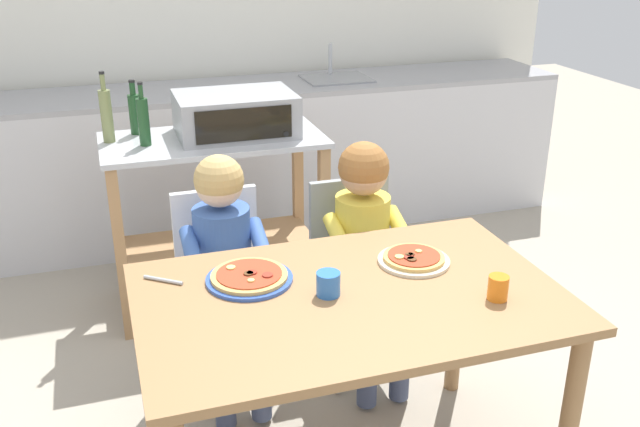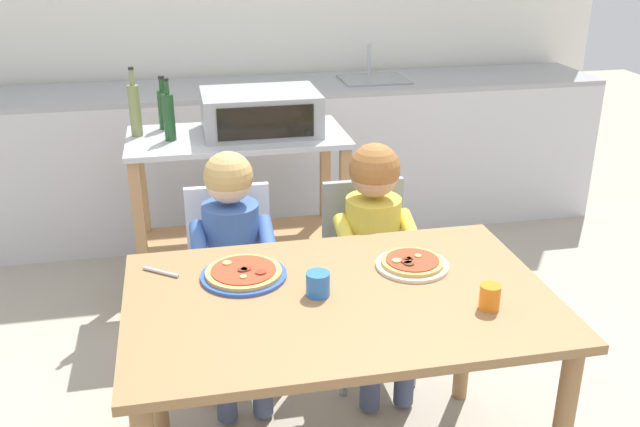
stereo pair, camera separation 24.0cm
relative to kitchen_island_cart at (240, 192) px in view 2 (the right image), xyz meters
name	(u,v)px [view 2 (the right image)]	position (x,y,z in m)	size (l,w,h in m)	color
ground_plane	(288,324)	(0.18, -0.34, -0.57)	(10.56, 10.56, 0.00)	#A89E8C
kitchen_counter	(255,158)	(0.18, 0.89, -0.12)	(4.27, 0.60, 1.10)	silver
kitchen_island_cart	(240,192)	(0.00, 0.00, 0.00)	(1.04, 0.53, 0.86)	#B7BABF
toaster_oven	(261,112)	(0.12, 0.02, 0.39)	(0.55, 0.40, 0.20)	#999BA0
bottle_tall_green_wine	(169,116)	(-0.31, -0.03, 0.41)	(0.05, 0.05, 0.29)	#1E4723
bottle_clear_vinegar	(135,109)	(-0.46, 0.08, 0.42)	(0.05, 0.05, 0.32)	olive
bottle_squat_spirits	(164,107)	(-0.33, 0.18, 0.40)	(0.06, 0.06, 0.26)	#1E4723
dining_table	(339,323)	(0.18, -1.39, 0.06)	(1.32, 0.84, 0.74)	olive
dining_chair_left	(232,272)	(-0.10, -0.67, -0.09)	(0.36, 0.36, 0.81)	silver
dining_chair_right	(367,265)	(0.46, -0.72, -0.09)	(0.36, 0.36, 0.81)	gray
child_in_blue_striped_shirt	(233,248)	(-0.10, -0.79, 0.07)	(0.32, 0.42, 0.99)	#424C6B
child_in_yellow_shirt	(377,236)	(0.46, -0.84, 0.09)	(0.32, 0.42, 1.00)	#424C6B
pizza_plate_blue_rimmed	(244,274)	(-0.10, -1.22, 0.18)	(0.28, 0.28, 0.03)	#3356B7
pizza_plate_cream	(412,263)	(0.46, -1.26, 0.18)	(0.24, 0.24, 0.03)	beige
drinking_cup_blue	(318,284)	(0.11, -1.38, 0.20)	(0.08, 0.08, 0.08)	blue
drinking_cup_orange	(490,297)	(0.60, -1.56, 0.21)	(0.06, 0.06, 0.08)	orange
serving_spoon	(161,272)	(-0.36, -1.14, 0.17)	(0.01, 0.01, 0.14)	#B7BABF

